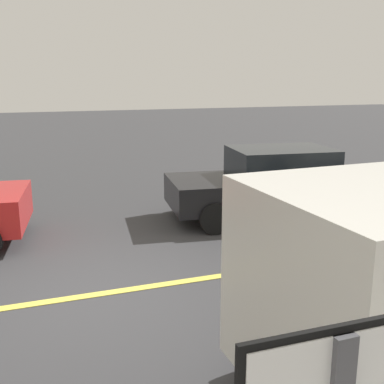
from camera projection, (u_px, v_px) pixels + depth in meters
ground_plane at (96, 295)px, 6.90m from camera, size 80.00×80.00×0.00m
lane_marking_centre at (277, 268)px, 7.89m from camera, size 28.00×0.16×0.01m
car_black_near_curb at (273, 182)px, 10.64m from camera, size 4.74×2.47×1.56m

